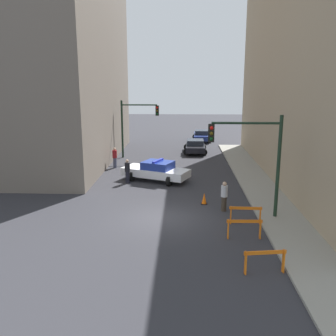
% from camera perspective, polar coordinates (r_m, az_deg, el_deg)
% --- Properties ---
extents(ground_plane, '(120.00, 120.00, 0.00)m').
position_cam_1_polar(ground_plane, '(19.53, -1.09, -7.67)').
color(ground_plane, '#2D2D33').
extents(sidewalk_right, '(2.40, 44.00, 0.12)m').
position_cam_1_polar(sidewalk_right, '(20.14, 16.97, -7.43)').
color(sidewalk_right, gray).
rests_on(sidewalk_right, ground_plane).
extents(building_corner_left, '(14.00, 20.00, 24.35)m').
position_cam_1_polar(building_corner_left, '(35.14, -21.10, 20.96)').
color(building_corner_left, '#6B6056').
rests_on(building_corner_left, ground_plane).
extents(traffic_light_near, '(3.64, 0.35, 5.20)m').
position_cam_1_polar(traffic_light_near, '(19.13, 13.21, 2.53)').
color(traffic_light_near, black).
rests_on(traffic_light_near, sidewalk_right).
extents(traffic_light_far, '(3.44, 0.35, 5.20)m').
position_cam_1_polar(traffic_light_far, '(34.11, -5.20, 7.20)').
color(traffic_light_far, black).
rests_on(traffic_light_far, ground_plane).
extents(police_car, '(5.05, 3.55, 1.52)m').
position_cam_1_polar(police_car, '(26.44, -1.82, -0.41)').
color(police_car, white).
rests_on(police_car, ground_plane).
extents(parked_car_near, '(2.32, 4.33, 1.31)m').
position_cam_1_polar(parked_car_near, '(36.73, 4.16, 3.37)').
color(parked_car_near, black).
rests_on(parked_car_near, ground_plane).
extents(parked_car_mid, '(2.42, 4.39, 1.31)m').
position_cam_1_polar(parked_car_mid, '(43.85, 5.19, 4.97)').
color(parked_car_mid, navy).
rests_on(parked_car_mid, ground_plane).
extents(pedestrian_crossing, '(0.50, 0.50, 1.66)m').
position_cam_1_polar(pedestrian_crossing, '(25.95, -6.21, -0.44)').
color(pedestrian_crossing, black).
rests_on(pedestrian_crossing, ground_plane).
extents(pedestrian_corner, '(0.48, 0.48, 1.66)m').
position_cam_1_polar(pedestrian_corner, '(30.61, -8.12, 1.62)').
color(pedestrian_corner, '#474C66').
rests_on(pedestrian_corner, ground_plane).
extents(pedestrian_sidewalk, '(0.51, 0.51, 1.66)m').
position_cam_1_polar(pedestrian_sidewalk, '(20.53, 8.56, -4.23)').
color(pedestrian_sidewalk, '#382D23').
rests_on(pedestrian_sidewalk, ground_plane).
extents(barrier_front, '(1.59, 0.36, 0.90)m').
position_cam_1_polar(barrier_front, '(14.56, 14.55, -13.12)').
color(barrier_front, orange).
rests_on(barrier_front, ground_plane).
extents(barrier_mid, '(1.60, 0.21, 0.90)m').
position_cam_1_polar(barrier_mid, '(17.29, 11.56, -8.62)').
color(barrier_mid, orange).
rests_on(barrier_mid, ground_plane).
extents(barrier_back, '(1.60, 0.20, 0.90)m').
position_cam_1_polar(barrier_back, '(18.97, 11.74, -6.63)').
color(barrier_back, orange).
rests_on(barrier_back, ground_plane).
extents(traffic_cone, '(0.36, 0.36, 0.66)m').
position_cam_1_polar(traffic_cone, '(21.68, 5.53, -4.69)').
color(traffic_cone, black).
rests_on(traffic_cone, ground_plane).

